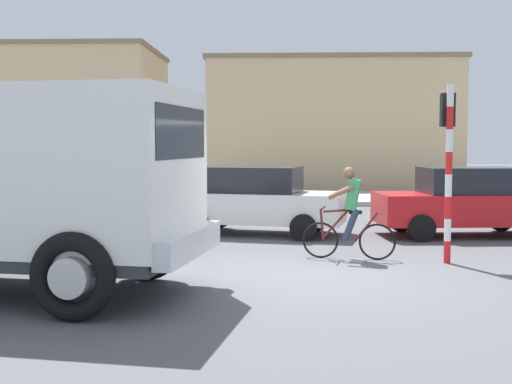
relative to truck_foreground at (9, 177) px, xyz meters
The scene contains 10 objects.
ground_plane 4.91m from the truck_foreground, 15.25° to the left, with size 120.00×120.00×0.00m, color #56565B.
sidewalk_far 16.74m from the truck_foreground, 74.50° to the left, with size 80.00×5.00×0.16m, color #ADADA8.
truck_foreground is the anchor object (origin of this frame).
cyclist 6.03m from the truck_foreground, 30.63° to the left, with size 1.71×0.56×1.72m.
traffic_light_pole 7.41m from the truck_foreground, 21.99° to the left, with size 0.24×0.43×3.20m.
car_red_near 7.28m from the truck_foreground, 62.91° to the left, with size 4.27×2.51×1.60m.
car_white_mid 9.09m from the truck_foreground, 102.34° to the left, with size 4.04×1.96×1.60m.
car_far_side 10.31m from the truck_foreground, 37.56° to the left, with size 4.13×2.14×1.60m.
building_corner_left 24.46m from the truck_foreground, 106.12° to the left, with size 9.24×7.24×6.68m.
building_mid_block 25.04m from the truck_foreground, 75.47° to the left, with size 11.75×7.61×6.11m.
Camera 1 is at (-0.59, -10.63, 2.15)m, focal length 47.23 mm.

